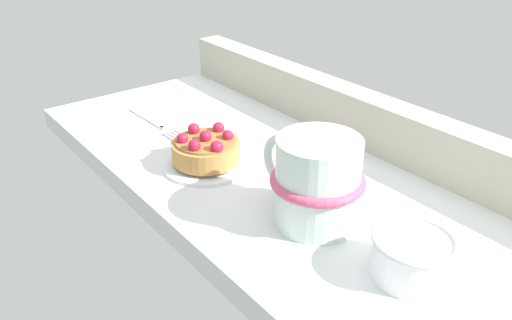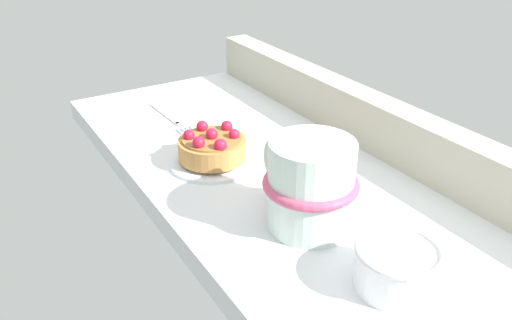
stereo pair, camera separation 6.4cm
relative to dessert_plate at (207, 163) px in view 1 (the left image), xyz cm
name	(u,v)px [view 1 (the left image)]	position (x,y,z in cm)	size (l,w,h in cm)	color
ground_plane	(274,178)	(6.15, 6.98, -2.06)	(81.24, 36.06, 3.23)	silver
window_rail_back	(355,115)	(6.15, 22.79, 3.29)	(79.62, 4.45, 7.48)	#B2AD99
dessert_plate	(207,163)	(0.00, 0.00, 0.00)	(12.10, 12.10, 0.96)	silver
raspberry_tart	(206,149)	(0.01, 0.00, 2.19)	(9.38, 9.38, 4.37)	#B77F42
coffee_mug	(316,181)	(18.78, 2.41, 4.82)	(14.61, 10.71, 10.48)	silver
dessert_fork	(155,123)	(-17.08, 1.13, -0.15)	(15.95, 2.59, 0.60)	silver
sugar_bowl	(412,256)	(31.65, 3.29, 1.96)	(8.31, 8.31, 4.53)	white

